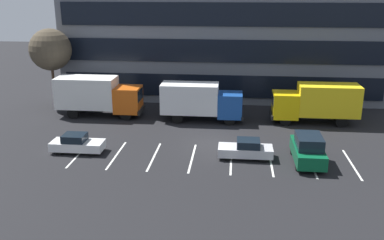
{
  "coord_description": "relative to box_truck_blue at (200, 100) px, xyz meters",
  "views": [
    {
      "loc": [
        1.51,
        -31.66,
        11.93
      ],
      "look_at": [
        -1.89,
        1.68,
        1.4
      ],
      "focal_mm": 40.25,
      "sensor_mm": 36.0,
      "label": 1
    }
  ],
  "objects": [
    {
      "name": "ground_plane",
      "position": [
        1.59,
        -5.98,
        -1.95
      ],
      "size": [
        120.0,
        120.0,
        0.0
      ],
      "primitive_type": "plane",
      "color": "black"
    },
    {
      "name": "lot_markings",
      "position": [
        1.59,
        -8.99,
        -1.94
      ],
      "size": [
        19.74,
        5.4,
        0.01
      ],
      "color": "silver",
      "rests_on": "ground_plane"
    },
    {
      "name": "box_truck_blue",
      "position": [
        0.0,
        0.0,
        0.0
      ],
      "size": [
        7.46,
        2.47,
        3.46
      ],
      "color": "#194799",
      "rests_on": "ground_plane"
    },
    {
      "name": "box_truck_yellow_all",
      "position": [
        10.44,
        0.41,
        0.05
      ],
      "size": [
        7.66,
        2.54,
        3.55
      ],
      "color": "yellow",
      "rests_on": "ground_plane"
    },
    {
      "name": "box_truck_orange",
      "position": [
        -9.74,
        0.57,
        0.15
      ],
      "size": [
        8.04,
        2.66,
        3.73
      ],
      "color": "#D85914",
      "rests_on": "ground_plane"
    },
    {
      "name": "sedan_white",
      "position": [
        -8.47,
        -8.68,
        -1.29
      ],
      "size": [
        3.89,
        1.63,
        1.39
      ],
      "color": "white",
      "rests_on": "ground_plane"
    },
    {
      "name": "sedan_silver",
      "position": [
        4.04,
        -8.56,
        -1.29
      ],
      "size": [
        3.9,
        1.63,
        1.4
      ],
      "color": "silver",
      "rests_on": "ground_plane"
    },
    {
      "name": "suv_forest",
      "position": [
        8.31,
        -8.99,
        -0.95
      ],
      "size": [
        1.94,
        4.58,
        2.07
      ],
      "color": "#0C5933",
      "rests_on": "ground_plane"
    },
    {
      "name": "bare_tree",
      "position": [
        -15.41,
        3.89,
        3.8
      ],
      "size": [
        4.19,
        4.19,
        7.86
      ],
      "color": "#473323",
      "rests_on": "ground_plane"
    }
  ]
}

